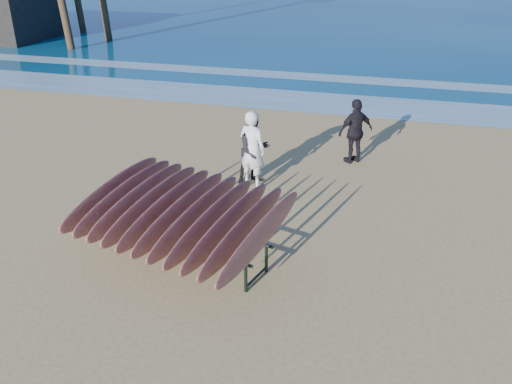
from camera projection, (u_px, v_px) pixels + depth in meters
The scene contains 7 objects.
ground at pixel (244, 261), 9.30m from camera, with size 120.00×120.00×0.00m, color tan.
foam_near at pixel (330, 103), 18.00m from camera, with size 160.00×160.00×0.00m, color white.
foam_far at pixel (343, 79), 21.04m from camera, with size 160.00×160.00×0.00m, color white.
surfboard_rack at pixel (180, 213), 9.08m from camera, with size 3.73×3.35×1.33m.
person_white at pixel (252, 149), 11.79m from camera, with size 0.63×0.41×1.72m, color white.
person_dark_a at pixel (254, 150), 11.93m from camera, with size 0.76×0.59×1.56m, color black.
person_dark_b at pixel (356, 131), 13.03m from camera, with size 0.93×0.39×1.59m, color black.
Camera 1 is at (2.32, -7.54, 5.07)m, focal length 38.00 mm.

